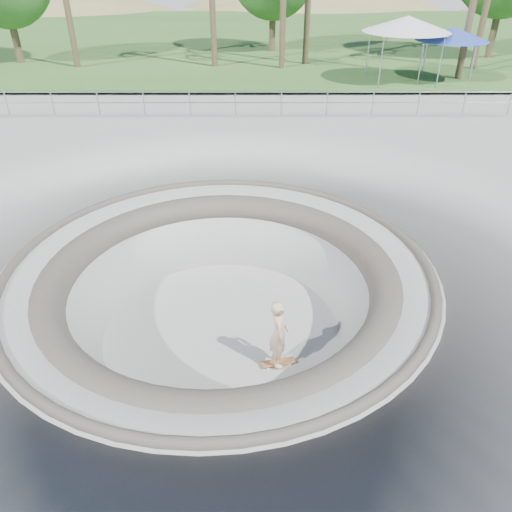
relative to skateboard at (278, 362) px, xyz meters
name	(u,v)px	position (x,y,z in m)	size (l,w,h in m)	color
ground	(219,267)	(-1.41, 1.33, 1.83)	(180.00, 180.00, 0.00)	#A1A29C
skate_bowl	(222,326)	(-1.41, 1.33, 0.00)	(14.00, 14.00, 4.10)	#A1A29C
grass_strip	(245,36)	(-1.41, 35.33, 2.05)	(180.00, 36.00, 0.12)	#326026
distant_hills	(278,69)	(2.37, 58.50, -5.19)	(103.20, 45.00, 28.60)	olive
safety_railing	(236,103)	(-1.41, 13.33, 2.52)	(25.00, 0.06, 1.03)	#979B9F
skateboard	(278,362)	(0.00, 0.00, 0.00)	(0.85, 0.40, 0.08)	brown
skater	(279,333)	(0.00, 0.00, 0.90)	(0.64, 0.42, 1.76)	#D6B08A
canopy_white	(407,24)	(7.27, 19.33, 4.95)	(6.40, 6.40, 3.23)	#979B9F
canopy_blue	(453,34)	(9.70, 19.33, 4.47)	(4.96, 4.96, 2.69)	#979B9F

